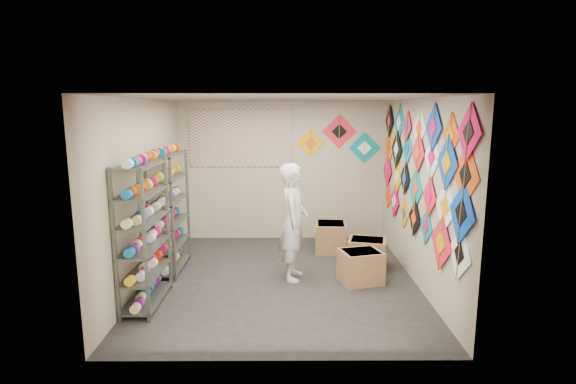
{
  "coord_description": "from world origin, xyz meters",
  "views": [
    {
      "loc": [
        0.06,
        -6.48,
        2.56
      ],
      "look_at": [
        0.1,
        0.3,
        1.3
      ],
      "focal_mm": 28.0,
      "sensor_mm": 36.0,
      "label": 1
    }
  ],
  "objects_px": {
    "carton_a": "(361,267)",
    "carton_b": "(367,254)",
    "shelf_rack_front": "(144,235)",
    "shopkeeper": "(294,222)",
    "carton_c": "(331,237)",
    "shelf_rack_back": "(169,212)"
  },
  "relations": [
    {
      "from": "shelf_rack_back",
      "to": "carton_a",
      "type": "height_order",
      "value": "shelf_rack_back"
    },
    {
      "from": "carton_a",
      "to": "shopkeeper",
      "type": "bearing_deg",
      "value": 155.15
    },
    {
      "from": "shelf_rack_back",
      "to": "carton_b",
      "type": "xyz_separation_m",
      "value": [
        3.16,
        0.05,
        -0.71
      ]
    },
    {
      "from": "carton_a",
      "to": "carton_c",
      "type": "relative_size",
      "value": 0.97
    },
    {
      "from": "carton_a",
      "to": "carton_b",
      "type": "xyz_separation_m",
      "value": [
        0.2,
        0.61,
        -0.0
      ]
    },
    {
      "from": "shelf_rack_front",
      "to": "carton_a",
      "type": "distance_m",
      "value": 3.13
    },
    {
      "from": "shelf_rack_front",
      "to": "carton_a",
      "type": "relative_size",
      "value": 3.26
    },
    {
      "from": "carton_c",
      "to": "carton_a",
      "type": "bearing_deg",
      "value": -74.52
    },
    {
      "from": "shopkeeper",
      "to": "shelf_rack_front",
      "type": "bearing_deg",
      "value": 121.42
    },
    {
      "from": "shelf_rack_front",
      "to": "carton_c",
      "type": "bearing_deg",
      "value": 40.04
    },
    {
      "from": "carton_c",
      "to": "shelf_rack_back",
      "type": "bearing_deg",
      "value": -156.43
    },
    {
      "from": "carton_c",
      "to": "shelf_rack_front",
      "type": "bearing_deg",
      "value": -135.78
    },
    {
      "from": "shopkeeper",
      "to": "carton_c",
      "type": "height_order",
      "value": "shopkeeper"
    },
    {
      "from": "shopkeeper",
      "to": "carton_b",
      "type": "bearing_deg",
      "value": -63.11
    },
    {
      "from": "shopkeeper",
      "to": "carton_a",
      "type": "distance_m",
      "value": 1.2
    },
    {
      "from": "shopkeeper",
      "to": "carton_c",
      "type": "distance_m",
      "value": 1.63
    },
    {
      "from": "carton_c",
      "to": "shopkeeper",
      "type": "bearing_deg",
      "value": -113.48
    },
    {
      "from": "carton_b",
      "to": "shelf_rack_front",
      "type": "bearing_deg",
      "value": -143.4
    },
    {
      "from": "shelf_rack_front",
      "to": "carton_b",
      "type": "distance_m",
      "value": 3.51
    },
    {
      "from": "carton_a",
      "to": "carton_c",
      "type": "distance_m",
      "value": 1.53
    },
    {
      "from": "shelf_rack_back",
      "to": "carton_c",
      "type": "relative_size",
      "value": 3.14
    },
    {
      "from": "carton_a",
      "to": "carton_b",
      "type": "bearing_deg",
      "value": 56.64
    }
  ]
}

